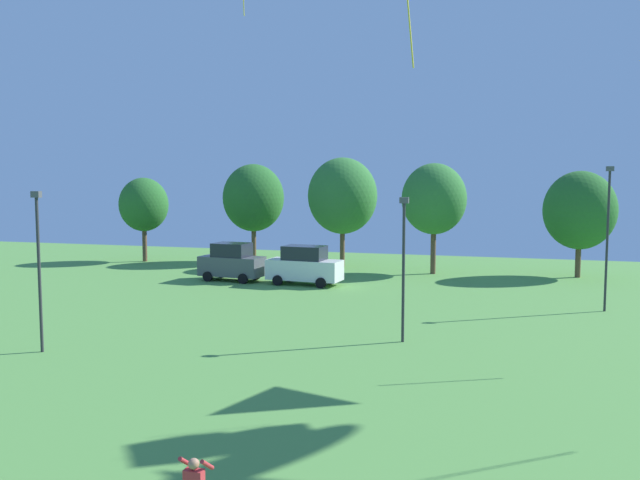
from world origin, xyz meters
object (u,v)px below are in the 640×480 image
(treeline_tree_1, at_px, (253,198))
(treeline_tree_3, at_px, (434,199))
(light_post_2, at_px, (39,262))
(treeline_tree_0, at_px, (144,205))
(light_post_1, at_px, (404,260))
(parked_car_second_from_left, at_px, (304,266))
(treeline_tree_4, at_px, (580,210))
(parked_car_leftmost, at_px, (232,262))
(treeline_tree_2, at_px, (343,196))
(light_post_0, at_px, (608,231))

(treeline_tree_1, height_order, treeline_tree_3, treeline_tree_1)
(light_post_2, relative_size, treeline_tree_1, 0.80)
(treeline_tree_0, xyz_separation_m, treeline_tree_1, (8.43, 1.98, 0.55))
(light_post_1, relative_size, treeline_tree_1, 0.77)
(treeline_tree_0, bearing_deg, parked_car_second_from_left, -25.84)
(treeline_tree_4, bearing_deg, light_post_1, -111.95)
(treeline_tree_0, height_order, treeline_tree_1, treeline_tree_1)
(parked_car_leftmost, height_order, treeline_tree_1, treeline_tree_1)
(light_post_1, xyz_separation_m, treeline_tree_2, (-8.02, 21.68, 1.92))
(treeline_tree_2, bearing_deg, parked_car_leftmost, -120.65)
(treeline_tree_0, distance_m, treeline_tree_1, 8.67)
(treeline_tree_0, bearing_deg, light_post_0, -19.23)
(light_post_1, bearing_deg, treeline_tree_1, 124.48)
(parked_car_second_from_left, height_order, light_post_0, light_post_0)
(parked_car_leftmost, distance_m, treeline_tree_4, 23.05)
(light_post_0, bearing_deg, parked_car_leftmost, 169.50)
(parked_car_leftmost, relative_size, treeline_tree_2, 0.53)
(treeline_tree_0, bearing_deg, treeline_tree_4, 0.75)
(light_post_0, bearing_deg, treeline_tree_2, 142.72)
(parked_car_leftmost, xyz_separation_m, light_post_2, (0.16, -18.42, 2.27))
(light_post_0, height_order, treeline_tree_0, light_post_0)
(treeline_tree_3, relative_size, treeline_tree_4, 1.08)
(parked_car_second_from_left, height_order, light_post_1, light_post_1)
(treeline_tree_2, bearing_deg, light_post_2, -100.41)
(light_post_2, distance_m, treeline_tree_1, 27.80)
(treeline_tree_3, bearing_deg, parked_car_leftmost, -150.91)
(treeline_tree_0, xyz_separation_m, treeline_tree_4, (32.07, 0.42, -0.01))
(treeline_tree_1, relative_size, treeline_tree_3, 1.01)
(light_post_1, height_order, light_post_2, light_post_2)
(light_post_1, distance_m, treeline_tree_1, 27.07)
(parked_car_leftmost, height_order, treeline_tree_0, treeline_tree_0)
(treeline_tree_0, bearing_deg, treeline_tree_2, 5.07)
(parked_car_second_from_left, height_order, treeline_tree_1, treeline_tree_1)
(light_post_2, height_order, treeline_tree_2, treeline_tree_2)
(treeline_tree_1, bearing_deg, treeline_tree_4, -3.78)
(light_post_2, distance_m, treeline_tree_4, 33.72)
(light_post_0, height_order, treeline_tree_3, treeline_tree_3)
(parked_car_leftmost, xyz_separation_m, treeline_tree_2, (5.13, 8.65, 4.05))
(treeline_tree_2, bearing_deg, light_post_1, -69.71)
(parked_car_leftmost, height_order, parked_car_second_from_left, parked_car_leftmost)
(treeline_tree_0, xyz_separation_m, treeline_tree_2, (15.71, 1.39, 0.78))
(light_post_1, bearing_deg, light_post_0, 46.12)
(light_post_2, bearing_deg, light_post_1, 22.52)
(parked_car_second_from_left, height_order, light_post_2, light_post_2)
(parked_car_second_from_left, bearing_deg, light_post_1, -52.45)
(light_post_1, bearing_deg, treeline_tree_0, 139.46)
(parked_car_second_from_left, xyz_separation_m, treeline_tree_1, (-7.13, 9.52, 3.82))
(light_post_0, distance_m, treeline_tree_3, 14.55)
(light_post_1, relative_size, treeline_tree_0, 0.89)
(parked_car_leftmost, relative_size, treeline_tree_4, 0.60)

